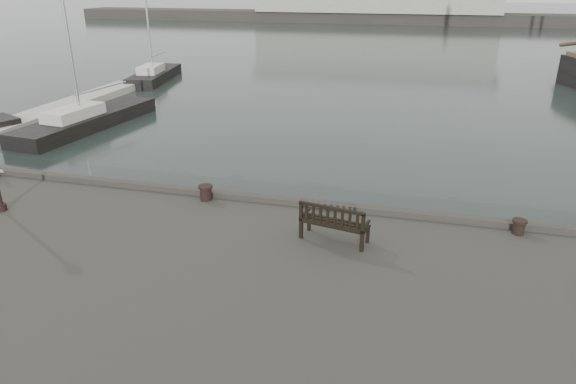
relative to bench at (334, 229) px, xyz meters
The scene contains 8 objects.
ground 2.91m from the bench, 102.34° to the left, with size 400.00×400.00×0.00m, color black.
pontoon 23.87m from the bench, 149.27° to the left, with size 2.00×24.00×0.50m, color #B9B8AC.
breakwater 94.33m from the bench, 93.06° to the left, with size 140.00×9.50×12.20m.
bench is the anchor object (origin of this frame).
bollard_left 4.63m from the bench, 158.88° to the left, with size 0.45×0.45×0.47m, color black.
bollard_right 5.04m from the bench, 19.21° to the left, with size 0.39×0.39×0.41m, color black.
yacht_c 21.13m from the bench, 141.81° to the left, with size 3.42×10.11×13.30m.
yacht_d 34.05m from the bench, 126.11° to the left, with size 3.81×8.77×10.84m.
Camera 1 is at (2.35, -14.06, 7.93)m, focal length 32.00 mm.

